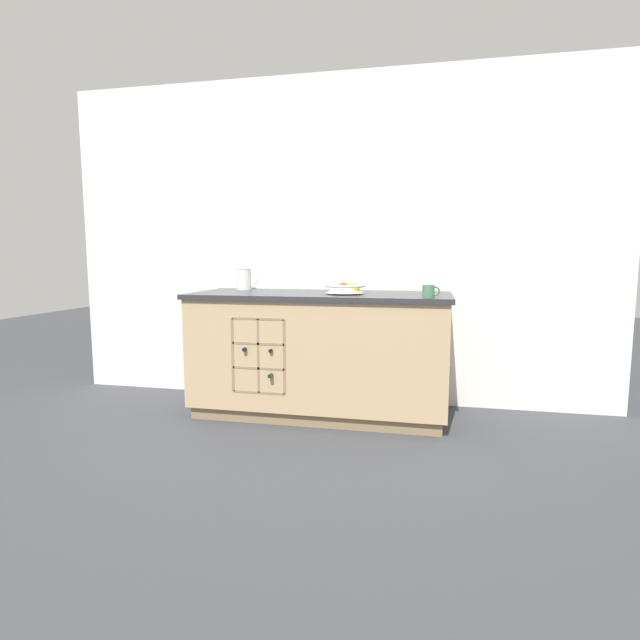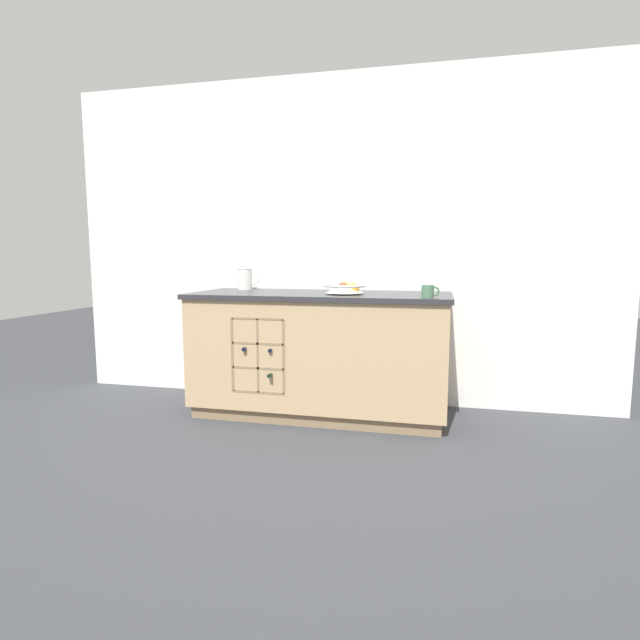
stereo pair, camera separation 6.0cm
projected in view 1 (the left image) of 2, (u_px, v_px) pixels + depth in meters
ground_plane at (320, 413)px, 3.71m from camera, size 14.00×14.00×0.00m
back_wall at (331, 242)px, 3.96m from camera, size 4.40×0.06×2.55m
kitchen_island at (320, 353)px, 3.65m from camera, size 1.86×0.77×0.90m
fruit_bowl at (346, 288)px, 3.49m from camera, size 0.29×0.29×0.09m
white_pitcher at (244, 279)px, 3.93m from camera, size 0.18×0.12×0.17m
ceramic_mug at (429, 291)px, 3.18m from camera, size 0.11×0.08×0.08m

